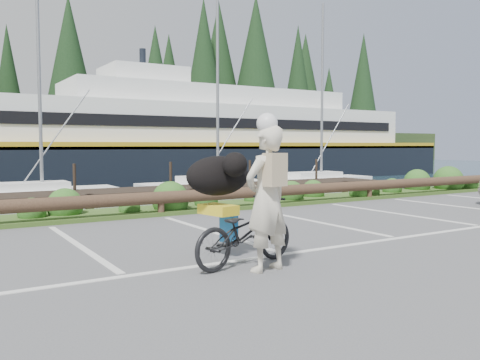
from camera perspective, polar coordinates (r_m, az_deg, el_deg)
ground at (r=8.43m, az=3.42°, el=-7.83°), size 72.00×72.00×0.00m
vegetation_strip at (r=13.07m, az=-10.04°, el=-3.44°), size 34.00×1.60×0.10m
log_rail at (r=12.43m, az=-8.85°, el=-4.04°), size 32.00×0.30×0.60m
bicycle at (r=7.27m, az=0.58°, el=-5.87°), size 1.92×0.99×0.96m
cyclist at (r=6.90m, az=3.03°, el=-2.09°), size 0.81×0.61×1.99m
dog at (r=7.61m, az=-2.48°, el=0.48°), size 0.70×1.12×0.60m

